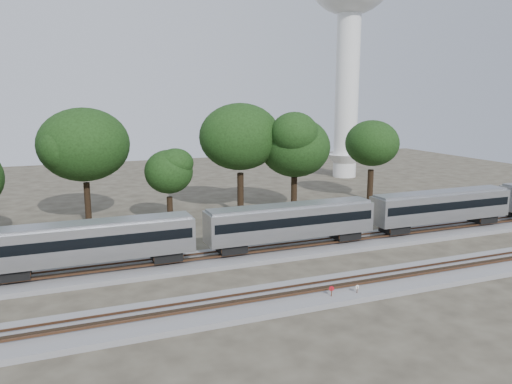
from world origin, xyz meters
TOP-DOWN VIEW (x-y plane):
  - ground at (0.00, 0.00)m, footprint 160.00×160.00m
  - track_far at (0.00, 6.00)m, footprint 160.00×5.00m
  - track_near at (0.00, -4.00)m, footprint 160.00×5.00m
  - train at (8.61, 6.00)m, footprint 84.27×2.90m
  - switch_stand_red at (6.16, -5.43)m, footprint 0.35×0.17m
  - switch_stand_white at (8.19, -5.58)m, footprint 0.32×0.08m
  - switch_lever at (6.43, -5.14)m, footprint 0.57×0.45m
  - water_tower at (36.96, 42.86)m, footprint 14.51×14.51m
  - tree_3 at (-8.41, 23.21)m, footprint 9.27×9.27m
  - tree_4 at (0.10, 19.76)m, footprint 6.24×6.24m
  - tree_5 at (9.39, 22.18)m, footprint 9.69×9.69m
  - tree_6 at (15.99, 20.74)m, footprint 8.33×8.33m
  - tree_7 at (29.13, 23.41)m, footprint 8.12×8.12m

SIDE VIEW (x-z plane):
  - ground at x=0.00m, z-range 0.00..0.00m
  - switch_lever at x=6.43m, z-range 0.00..0.30m
  - track_far at x=0.00m, z-range -0.16..0.57m
  - track_near at x=0.00m, z-range -0.16..0.57m
  - switch_stand_white at x=8.19m, z-range 0.14..1.14m
  - switch_stand_red at x=6.16m, z-range 0.16..1.30m
  - train at x=8.61m, z-range 0.90..5.17m
  - tree_4 at x=0.10m, z-range 1.71..10.51m
  - tree_7 at x=29.13m, z-range 2.25..13.70m
  - tree_6 at x=15.99m, z-range 2.31..14.05m
  - tree_3 at x=-8.41m, z-range 2.57..15.64m
  - tree_5 at x=9.39m, z-range 2.69..16.36m
  - water_tower at x=36.96m, z-range 9.67..49.84m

